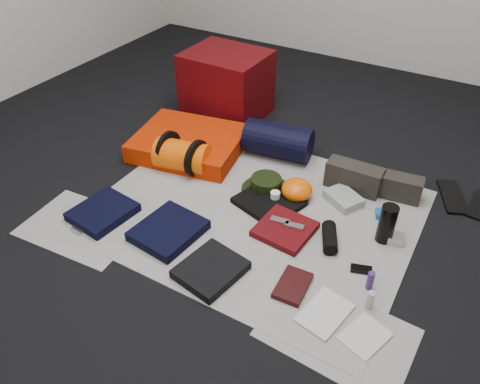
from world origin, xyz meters
The scene contains 37 objects.
floor centered at (0.00, 0.00, -0.01)m, with size 4.50×4.50×0.02m, color black.
newspaper_mat centered at (0.00, 0.00, 0.00)m, with size 1.60×1.30×0.01m, color #B7B3A9.
newspaper_sheet_front_left centered at (-0.70, -0.55, 0.00)m, with size 0.58×0.40×0.00m, color #B7B3A9.
newspaper_sheet_front_right centered at (0.65, -0.50, 0.00)m, with size 0.58×0.40×0.00m, color #B7B3A9.
red_cabinet centered at (-0.70, 0.87, 0.22)m, with size 0.53×0.44×0.44m, color #530609.
sleeping_pad centered at (-0.63, 0.31, 0.06)m, with size 0.63×0.52×0.11m, color red.
stuff_sack centered at (-0.55, 0.13, 0.10)m, with size 0.18×0.18×0.31m, color #F65604.
sack_strap_left centered at (-0.65, 0.13, 0.11)m, with size 0.22×0.22×0.03m, color black.
sack_strap_right centered at (-0.45, 0.13, 0.11)m, with size 0.22×0.22×0.03m, color black.
navy_duffel centered at (-0.14, 0.54, 0.11)m, with size 0.21×0.21×0.40m, color black.
boonie_brim centered at (-0.03, 0.19, 0.01)m, with size 0.28×0.28×0.01m, color black.
boonie_crown centered at (-0.03, 0.19, 0.05)m, with size 0.17×0.17×0.07m, color black.
hiking_boot_left centered at (0.38, 0.45, 0.08)m, with size 0.30×0.11×0.15m, color #2D2923.
hiking_boot_right centered at (0.60, 0.49, 0.07)m, with size 0.27×0.10×0.13m, color #2D2923.
flip_flop_left centered at (0.88, 0.64, 0.01)m, with size 0.11×0.29×0.02m, color black.
flip_flop_right centered at (1.02, 0.64, 0.01)m, with size 0.09×0.25×0.01m, color black.
trousers_navy_a centered at (-0.66, -0.43, 0.03)m, with size 0.26×0.30×0.05m, color black.
trousers_navy_b centered at (-0.28, -0.38, 0.03)m, with size 0.28×0.32×0.05m, color black.
trousers_charcoal centered at (0.04, -0.49, 0.03)m, with size 0.25×0.28×0.04m, color black.
black_tshirt centered at (0.04, 0.09, 0.02)m, with size 0.31×0.29×0.03m, color black.
red_shirt centered at (0.21, -0.07, 0.02)m, with size 0.26×0.26×0.03m, color #52090C.
orange_stuff_sack centered at (0.14, 0.21, 0.06)m, with size 0.17×0.17×0.11m, color #F65604.
first_aid_pouch centered at (0.38, 0.30, 0.03)m, with size 0.19×0.14×0.05m, color gray.
water_bottle centered at (0.65, 0.12, 0.11)m, with size 0.08×0.08×0.20m, color black.
speaker centered at (0.43, -0.04, 0.04)m, with size 0.07×0.07×0.18m, color black.
compact_camera centered at (0.69, 0.13, 0.03)m, with size 0.11×0.07×0.05m, color #BABABF.
cyan_case centered at (0.61, 0.30, 0.02)m, with size 0.10×0.06×0.03m, color #1051A3.
toiletry_purple centered at (0.68, -0.21, 0.05)m, with size 0.03×0.03×0.09m, color #3D216C.
toiletry_clear centered at (0.72, -0.32, 0.05)m, with size 0.03×0.03×0.09m, color #A0A5A0.
paperback_book centered at (0.40, -0.38, 0.02)m, with size 0.13×0.19×0.03m, color black.
map_booklet centered at (0.57, -0.44, 0.01)m, with size 0.16×0.23×0.01m, color beige.
map_printout centered at (0.75, -0.46, 0.01)m, with size 0.15×0.19×0.01m, color beige.
sunglasses centered at (0.62, -0.14, 0.02)m, with size 0.10×0.04×0.02m, color black.
key_cluster centered at (-0.69, -0.57, 0.01)m, with size 0.07×0.07×0.01m, color #BABABF.
tape_roll centered at (0.06, 0.12, 0.05)m, with size 0.05×0.05×0.04m, color white.
energy_bar_a centered at (0.17, -0.05, 0.05)m, with size 0.10×0.04×0.01m, color #BABABF.
energy_bar_b centered at (0.25, -0.05, 0.05)m, with size 0.10×0.04×0.01m, color #BABABF.
Camera 1 is at (0.88, -1.68, 1.59)m, focal length 35.00 mm.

